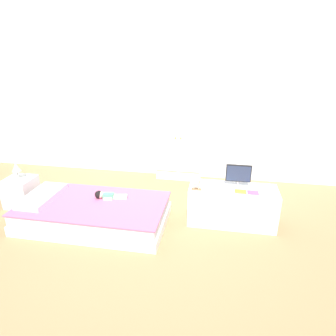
{
  "coord_description": "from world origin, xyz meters",
  "views": [
    {
      "loc": [
        0.82,
        -2.89,
        1.9
      ],
      "look_at": [
        0.22,
        0.42,
        0.57
      ],
      "focal_mm": 30.98,
      "sensor_mm": 36.0,
      "label": 1
    }
  ],
  "objects_px": {
    "tv_monitor": "(238,174)",
    "rocking_horse_toy": "(197,184)",
    "bed": "(94,213)",
    "wardrobe": "(179,136)",
    "doll": "(105,195)",
    "book_orange": "(241,192)",
    "book_purple": "(253,193)",
    "tv_stand": "(232,205)",
    "table_lamp": "(16,168)",
    "nightstand": "(21,192)"
  },
  "relations": [
    {
      "from": "bed",
      "to": "rocking_horse_toy",
      "type": "height_order",
      "value": "rocking_horse_toy"
    },
    {
      "from": "wardrobe",
      "to": "rocking_horse_toy",
      "type": "relative_size",
      "value": 10.61
    },
    {
      "from": "doll",
      "to": "rocking_horse_toy",
      "type": "xyz_separation_m",
      "value": [
        1.11,
        0.05,
        0.22
      ]
    },
    {
      "from": "table_lamp",
      "to": "book_orange",
      "type": "bearing_deg",
      "value": -0.74
    },
    {
      "from": "tv_stand",
      "to": "book_purple",
      "type": "bearing_deg",
      "value": -23.16
    },
    {
      "from": "nightstand",
      "to": "tv_monitor",
      "type": "height_order",
      "value": "tv_monitor"
    },
    {
      "from": "bed",
      "to": "wardrobe",
      "type": "distance_m",
      "value": 1.8
    },
    {
      "from": "nightstand",
      "to": "wardrobe",
      "type": "distance_m",
      "value": 2.36
    },
    {
      "from": "tv_monitor",
      "to": "book_purple",
      "type": "relative_size",
      "value": 2.4
    },
    {
      "from": "nightstand",
      "to": "book_purple",
      "type": "bearing_deg",
      "value": -0.71
    },
    {
      "from": "book_orange",
      "to": "bed",
      "type": "bearing_deg",
      "value": -173.01
    },
    {
      "from": "wardrobe",
      "to": "tv_monitor",
      "type": "distance_m",
      "value": 1.43
    },
    {
      "from": "book_purple",
      "to": "book_orange",
      "type": "bearing_deg",
      "value": 180.0
    },
    {
      "from": "doll",
      "to": "table_lamp",
      "type": "xyz_separation_m",
      "value": [
        -1.22,
        0.11,
        0.23
      ]
    },
    {
      "from": "tv_stand",
      "to": "rocking_horse_toy",
      "type": "bearing_deg",
      "value": -164.41
    },
    {
      "from": "rocking_horse_toy",
      "to": "book_purple",
      "type": "xyz_separation_m",
      "value": [
        0.62,
        0.02,
        -0.06
      ]
    },
    {
      "from": "bed",
      "to": "table_lamp",
      "type": "height_order",
      "value": "table_lamp"
    },
    {
      "from": "doll",
      "to": "table_lamp",
      "type": "bearing_deg",
      "value": 175.1
    },
    {
      "from": "nightstand",
      "to": "table_lamp",
      "type": "relative_size",
      "value": 1.74
    },
    {
      "from": "tv_monitor",
      "to": "rocking_horse_toy",
      "type": "bearing_deg",
      "value": -158.2
    },
    {
      "from": "bed",
      "to": "book_orange",
      "type": "relative_size",
      "value": 13.79
    },
    {
      "from": "doll",
      "to": "nightstand",
      "type": "height_order",
      "value": "nightstand"
    },
    {
      "from": "book_orange",
      "to": "book_purple",
      "type": "bearing_deg",
      "value": 0.0
    },
    {
      "from": "doll",
      "to": "book_purple",
      "type": "xyz_separation_m",
      "value": [
        1.73,
        0.07,
        0.16
      ]
    },
    {
      "from": "tv_stand",
      "to": "wardrobe",
      "type": "bearing_deg",
      "value": 123.91
    },
    {
      "from": "tv_stand",
      "to": "tv_monitor",
      "type": "bearing_deg",
      "value": 55.43
    },
    {
      "from": "bed",
      "to": "book_purple",
      "type": "xyz_separation_m",
      "value": [
        1.82,
        0.21,
        0.33
      ]
    },
    {
      "from": "doll",
      "to": "book_orange",
      "type": "bearing_deg",
      "value": 2.46
    },
    {
      "from": "wardrobe",
      "to": "book_purple",
      "type": "distance_m",
      "value": 1.67
    },
    {
      "from": "bed",
      "to": "doll",
      "type": "distance_m",
      "value": 0.24
    },
    {
      "from": "tv_monitor",
      "to": "bed",
      "type": "bearing_deg",
      "value": -167.56
    },
    {
      "from": "table_lamp",
      "to": "book_purple",
      "type": "xyz_separation_m",
      "value": [
        2.95,
        -0.04,
        -0.08
      ]
    },
    {
      "from": "book_purple",
      "to": "nightstand",
      "type": "bearing_deg",
      "value": 179.29
    },
    {
      "from": "bed",
      "to": "book_purple",
      "type": "relative_size",
      "value": 14.24
    },
    {
      "from": "bed",
      "to": "book_orange",
      "type": "bearing_deg",
      "value": 6.99
    },
    {
      "from": "nightstand",
      "to": "tv_monitor",
      "type": "xyz_separation_m",
      "value": [
        2.79,
        0.12,
        0.41
      ]
    },
    {
      "from": "book_purple",
      "to": "rocking_horse_toy",
      "type": "bearing_deg",
      "value": -177.85
    },
    {
      "from": "wardrobe",
      "to": "rocking_horse_toy",
      "type": "height_order",
      "value": "wardrobe"
    },
    {
      "from": "table_lamp",
      "to": "rocking_horse_toy",
      "type": "bearing_deg",
      "value": -1.47
    },
    {
      "from": "wardrobe",
      "to": "table_lamp",
      "type": "bearing_deg",
      "value": -146.95
    },
    {
      "from": "tv_stand",
      "to": "book_purple",
      "type": "xyz_separation_m",
      "value": [
        0.21,
        -0.09,
        0.23
      ]
    },
    {
      "from": "table_lamp",
      "to": "wardrobe",
      "type": "xyz_separation_m",
      "value": [
        1.93,
        1.26,
        0.18
      ]
    },
    {
      "from": "table_lamp",
      "to": "book_orange",
      "type": "distance_m",
      "value": 2.82
    },
    {
      "from": "table_lamp",
      "to": "tv_monitor",
      "type": "xyz_separation_m",
      "value": [
        2.79,
        0.12,
        0.07
      ]
    },
    {
      "from": "wardrobe",
      "to": "nightstand",
      "type": "bearing_deg",
      "value": -146.95
    },
    {
      "from": "doll",
      "to": "nightstand",
      "type": "relative_size",
      "value": 1.02
    },
    {
      "from": "tv_monitor",
      "to": "book_purple",
      "type": "xyz_separation_m",
      "value": [
        0.16,
        -0.16,
        -0.15
      ]
    },
    {
      "from": "doll",
      "to": "bed",
      "type": "bearing_deg",
      "value": -124.18
    },
    {
      "from": "tv_monitor",
      "to": "book_orange",
      "type": "relative_size",
      "value": 2.32
    },
    {
      "from": "wardrobe",
      "to": "book_orange",
      "type": "height_order",
      "value": "wardrobe"
    }
  ]
}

